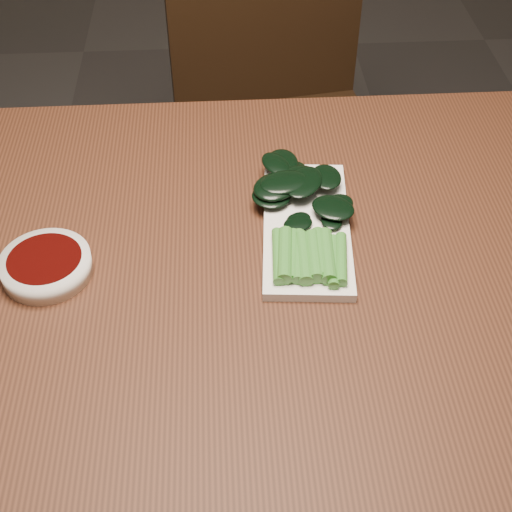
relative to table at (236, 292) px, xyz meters
name	(u,v)px	position (x,y,z in m)	size (l,w,h in m)	color
ground	(242,509)	(0.00, 0.00, -0.68)	(6.00, 6.00, 0.00)	#2E2B2B
table	(236,292)	(0.00, 0.00, 0.00)	(1.40, 0.80, 0.75)	#3F1F12
chair_far	(278,113)	(0.13, 0.75, -0.19)	(0.53, 0.53, 0.89)	black
sauce_bowl	(46,265)	(-0.25, -0.01, 0.09)	(0.12, 0.12, 0.03)	white
serving_plate	(306,227)	(0.10, 0.05, 0.08)	(0.14, 0.29, 0.01)	white
gai_lan	(299,211)	(0.09, 0.06, 0.10)	(0.17, 0.29, 0.03)	#3D842D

